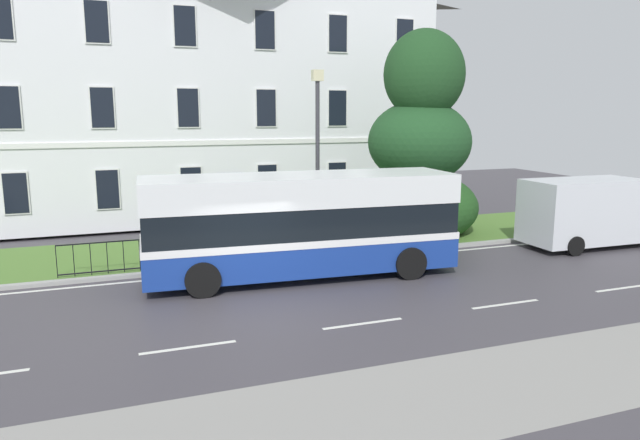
{
  "coord_description": "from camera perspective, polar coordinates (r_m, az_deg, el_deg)",
  "views": [
    {
      "loc": [
        -3.5,
        -13.64,
        4.86
      ],
      "look_at": [
        2.98,
        3.65,
        1.44
      ],
      "focal_mm": 33.12,
      "sensor_mm": 36.0,
      "label": 1
    }
  ],
  "objects": [
    {
      "name": "ground_plane",
      "position": [
        15.75,
        -6.73,
        -7.63
      ],
      "size": [
        60.0,
        56.0,
        0.18
      ],
      "color": "#413D43"
    },
    {
      "name": "georgian_townhouse",
      "position": [
        29.32,
        -10.79,
        12.59
      ],
      "size": [
        19.76,
        9.13,
        11.76
      ],
      "color": "white",
      "rests_on": "ground_plane"
    },
    {
      "name": "iron_verge_railing",
      "position": [
        19.21,
        -4.66,
        -2.29
      ],
      "size": [
        12.87,
        0.04,
        0.97
      ],
      "color": "black",
      "rests_on": "ground_plane"
    },
    {
      "name": "evergreen_tree",
      "position": [
        23.55,
        9.42,
        5.85
      ],
      "size": [
        5.03,
        5.03,
        8.26
      ],
      "color": "#423328",
      "rests_on": "ground_plane"
    },
    {
      "name": "single_decker_bus",
      "position": [
        17.33,
        -1.85,
        -0.35
      ],
      "size": [
        9.27,
        3.13,
        3.04
      ],
      "rotation": [
        0.0,
        0.0,
        -0.07
      ],
      "color": "navy",
      "rests_on": "ground_plane"
    },
    {
      "name": "white_panel_van",
      "position": [
        23.39,
        24.55,
        0.69
      ],
      "size": [
        5.4,
        2.26,
        2.46
      ],
      "rotation": [
        0.0,
        0.0,
        -0.02
      ],
      "color": "silver",
      "rests_on": "ground_plane"
    },
    {
      "name": "street_lamp_post",
      "position": [
        19.82,
        -0.24,
        6.94
      ],
      "size": [
        0.36,
        0.24,
        6.07
      ],
      "color": "#333338",
      "rests_on": "ground_plane"
    },
    {
      "name": "litter_bin",
      "position": [
        21.17,
        5.45,
        -0.94
      ],
      "size": [
        0.51,
        0.51,
        1.12
      ],
      "color": "#23472D",
      "rests_on": "ground_plane"
    }
  ]
}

